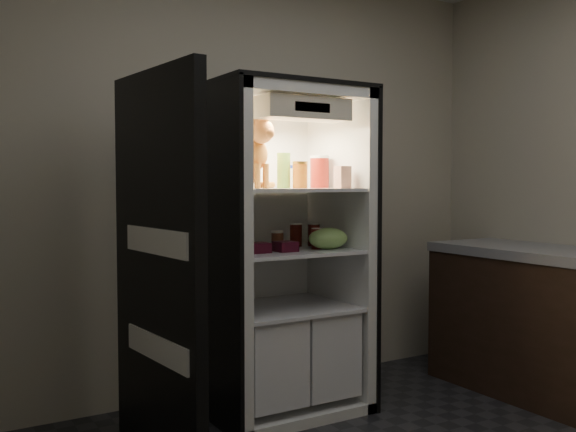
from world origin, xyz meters
name	(u,v)px	position (x,y,z in m)	size (l,w,h in m)	color
room_shell	(455,106)	(0.00, 0.00, 1.62)	(3.60, 3.60, 3.60)	white
refrigerator	(278,273)	(0.00, 1.38, 0.79)	(0.90, 0.72, 1.88)	white
fridge_door	(158,269)	(-0.85, 1.06, 0.91)	(0.14, 0.87, 1.85)	black
tabby_cat	(247,160)	(-0.22, 1.36, 1.45)	(0.38, 0.41, 0.42)	#BD6918
parmesan_shaker	(284,171)	(0.01, 1.33, 1.39)	(0.08, 0.08, 0.20)	#248630
mayo_tub	(287,177)	(0.11, 1.47, 1.36)	(0.10, 0.10, 0.14)	white
salsa_jar	(300,175)	(0.08, 1.27, 1.37)	(0.09, 0.09, 0.15)	maroon
pepper_jar	(320,172)	(0.29, 1.38, 1.39)	(0.11, 0.11, 0.19)	#A42215
cream_carton	(343,177)	(0.28, 1.14, 1.35)	(0.07, 0.07, 0.13)	beige
soda_can_a	(296,235)	(0.15, 1.43, 1.01)	(0.07, 0.07, 0.14)	black
soda_can_b	(314,235)	(0.25, 1.39, 1.01)	(0.07, 0.07, 0.13)	black
soda_can_c	(317,238)	(0.17, 1.23, 1.00)	(0.07, 0.07, 0.12)	black
condiment_jar	(277,239)	(0.00, 1.40, 0.99)	(0.07, 0.07, 0.10)	brown
grape_bag	(328,238)	(0.22, 1.20, 1.00)	(0.24, 0.18, 0.12)	#79A84E
berry_box_left	(258,248)	(-0.22, 1.23, 0.97)	(0.11, 0.11, 0.06)	#450B1A
berry_box_right	(285,246)	(-0.06, 1.21, 0.97)	(0.11, 0.11, 0.06)	#450B1A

